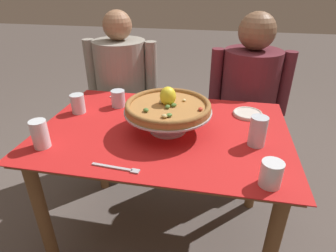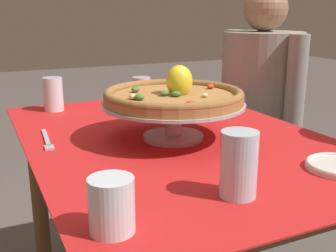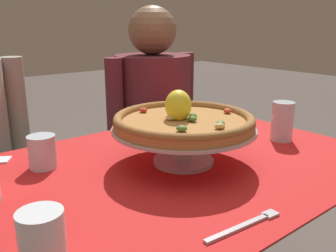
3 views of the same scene
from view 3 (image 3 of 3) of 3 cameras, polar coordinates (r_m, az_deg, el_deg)
name	(u,v)px [view 3 (image 3 of 3)]	position (r m, az deg, el deg)	size (l,w,h in m)	color
dining_table	(175,199)	(1.11, 1.05, -11.21)	(1.18, 0.82, 0.71)	brown
pizza_stand	(184,137)	(1.04, 2.43, -1.65)	(0.40, 0.40, 0.11)	#B7B7C1
pizza	(184,120)	(1.03, 2.42, 0.96)	(0.39, 0.39, 0.10)	#AD753D
water_glass_side_right	(282,124)	(1.31, 17.20, 0.31)	(0.07, 0.07, 0.13)	silver
water_glass_back_left	(42,154)	(1.08, -18.82, -4.12)	(0.08, 0.08, 0.09)	silver
side_plate	(214,121)	(1.48, 7.16, 0.75)	(0.15, 0.15, 0.02)	silver
dinner_fork	(247,224)	(0.78, 12.11, -14.60)	(0.20, 0.03, 0.01)	#B7B7C1
sugar_packet	(3,160)	(1.18, -24.09, -4.80)	(0.05, 0.04, 0.01)	white
diner_right	(153,129)	(1.87, -2.27, -0.40)	(0.52, 0.37, 1.18)	maroon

